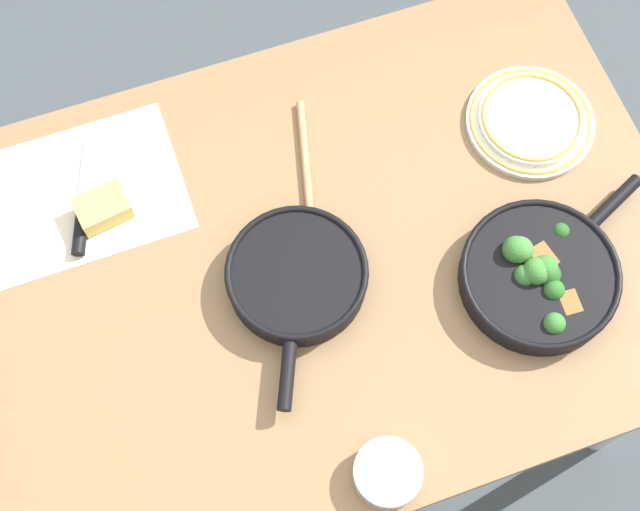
{
  "coord_description": "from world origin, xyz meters",
  "views": [
    {
      "loc": [
        0.19,
        0.55,
        2.23
      ],
      "look_at": [
        0.0,
        0.0,
        0.79
      ],
      "focal_mm": 50.0,
      "sensor_mm": 36.0,
      "label": 1
    }
  ],
  "objects_px": {
    "skillet_eggs": "(297,277)",
    "dinner_plate_stack": "(531,120)",
    "grater_knife": "(83,214)",
    "prep_bowl_steel": "(388,473)",
    "cheese_block": "(103,208)",
    "wooden_spoon": "(310,212)",
    "skillet_broccoli": "(540,274)"
  },
  "relations": [
    {
      "from": "grater_knife",
      "to": "dinner_plate_stack",
      "type": "distance_m",
      "value": 0.84
    },
    {
      "from": "grater_knife",
      "to": "cheese_block",
      "type": "distance_m",
      "value": 0.04
    },
    {
      "from": "wooden_spoon",
      "to": "grater_knife",
      "type": "height_order",
      "value": "grater_knife"
    },
    {
      "from": "cheese_block",
      "to": "wooden_spoon",
      "type": "bearing_deg",
      "value": 160.32
    },
    {
      "from": "skillet_eggs",
      "to": "wooden_spoon",
      "type": "height_order",
      "value": "skillet_eggs"
    },
    {
      "from": "prep_bowl_steel",
      "to": "cheese_block",
      "type": "bearing_deg",
      "value": -62.51
    },
    {
      "from": "skillet_broccoli",
      "to": "prep_bowl_steel",
      "type": "height_order",
      "value": "skillet_broccoli"
    },
    {
      "from": "grater_knife",
      "to": "prep_bowl_steel",
      "type": "xyz_separation_m",
      "value": [
        -0.35,
        0.61,
        0.01
      ]
    },
    {
      "from": "skillet_broccoli",
      "to": "prep_bowl_steel",
      "type": "xyz_separation_m",
      "value": [
        0.37,
        0.23,
        -0.01
      ]
    },
    {
      "from": "cheese_block",
      "to": "prep_bowl_steel",
      "type": "bearing_deg",
      "value": 117.49
    },
    {
      "from": "skillet_broccoli",
      "to": "skillet_eggs",
      "type": "xyz_separation_m",
      "value": [
        0.4,
        -0.13,
        -0.0
      ]
    },
    {
      "from": "wooden_spoon",
      "to": "prep_bowl_steel",
      "type": "xyz_separation_m",
      "value": [
        0.03,
        0.48,
        0.01
      ]
    },
    {
      "from": "skillet_eggs",
      "to": "dinner_plate_stack",
      "type": "distance_m",
      "value": 0.54
    },
    {
      "from": "skillet_eggs",
      "to": "cheese_block",
      "type": "xyz_separation_m",
      "value": [
        0.28,
        -0.24,
        -0.01
      ]
    },
    {
      "from": "skillet_eggs",
      "to": "dinner_plate_stack",
      "type": "bearing_deg",
      "value": 130.8
    },
    {
      "from": "skillet_eggs",
      "to": "grater_knife",
      "type": "distance_m",
      "value": 0.41
    },
    {
      "from": "skillet_broccoli",
      "to": "grater_knife",
      "type": "height_order",
      "value": "skillet_broccoli"
    },
    {
      "from": "skillet_eggs",
      "to": "dinner_plate_stack",
      "type": "height_order",
      "value": "skillet_eggs"
    },
    {
      "from": "dinner_plate_stack",
      "to": "cheese_block",
      "type": "bearing_deg",
      "value": -6.0
    },
    {
      "from": "skillet_broccoli",
      "to": "skillet_eggs",
      "type": "relative_size",
      "value": 1.11
    },
    {
      "from": "wooden_spoon",
      "to": "grater_knife",
      "type": "relative_size",
      "value": 1.63
    },
    {
      "from": "grater_knife",
      "to": "prep_bowl_steel",
      "type": "bearing_deg",
      "value": -130.87
    },
    {
      "from": "cheese_block",
      "to": "prep_bowl_steel",
      "type": "xyz_separation_m",
      "value": [
        -0.31,
        0.6,
        -0.0
      ]
    },
    {
      "from": "skillet_broccoli",
      "to": "dinner_plate_stack",
      "type": "distance_m",
      "value": 0.31
    },
    {
      "from": "wooden_spoon",
      "to": "grater_knife",
      "type": "bearing_deg",
      "value": -94.47
    },
    {
      "from": "wooden_spoon",
      "to": "prep_bowl_steel",
      "type": "bearing_deg",
      "value": 10.29
    },
    {
      "from": "dinner_plate_stack",
      "to": "wooden_spoon",
      "type": "bearing_deg",
      "value": 5.11
    },
    {
      "from": "skillet_eggs",
      "to": "prep_bowl_steel",
      "type": "distance_m",
      "value": 0.36
    },
    {
      "from": "skillet_eggs",
      "to": "wooden_spoon",
      "type": "distance_m",
      "value": 0.13
    },
    {
      "from": "wooden_spoon",
      "to": "dinner_plate_stack",
      "type": "bearing_deg",
      "value": 109.55
    },
    {
      "from": "skillet_eggs",
      "to": "cheese_block",
      "type": "height_order",
      "value": "skillet_eggs"
    },
    {
      "from": "skillet_broccoli",
      "to": "cheese_block",
      "type": "bearing_deg",
      "value": 126.66
    }
  ]
}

